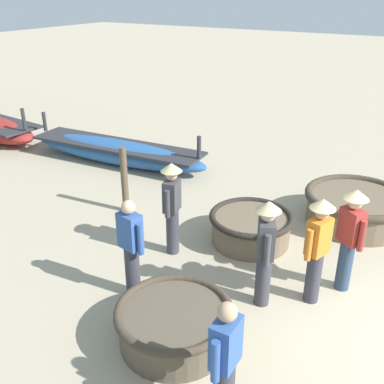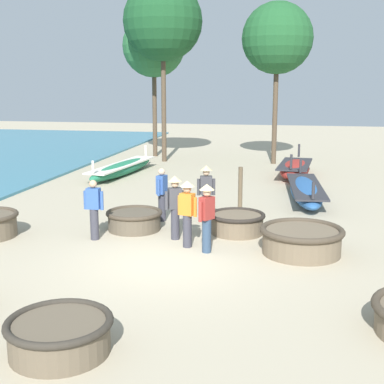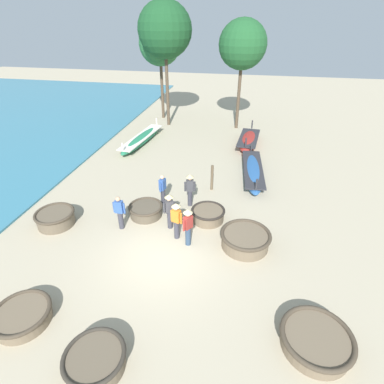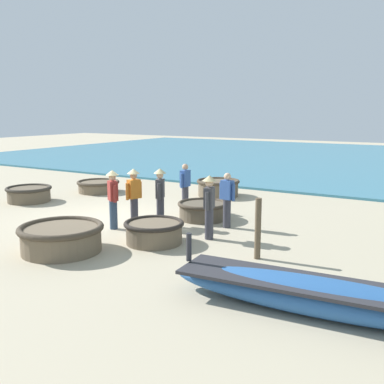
# 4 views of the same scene
# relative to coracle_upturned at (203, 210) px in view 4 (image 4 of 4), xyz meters

# --- Properties ---
(ground_plane) EXTENTS (80.00, 80.00, 0.00)m
(ground_plane) POSITION_rel_coracle_upturned_xyz_m (1.49, -2.45, -0.29)
(ground_plane) COLOR tan
(sea) EXTENTS (28.00, 52.00, 0.10)m
(sea) POSITION_rel_coracle_upturned_xyz_m (-19.60, 1.55, -0.24)
(sea) COLOR teal
(sea) RESTS_ON ground
(coracle_upturned) EXTENTS (1.56, 1.56, 0.54)m
(coracle_upturned) POSITION_rel_coracle_upturned_xyz_m (0.00, 0.00, 0.00)
(coracle_upturned) COLOR brown
(coracle_upturned) RESTS_ON ground
(coracle_front_right) EXTENTS (1.72, 1.72, 0.47)m
(coracle_front_right) POSITION_rel_coracle_upturned_xyz_m (-1.85, -5.97, -0.03)
(coracle_front_right) COLOR brown
(coracle_front_right) RESTS_ON ground
(coracle_weathered) EXTENTS (1.63, 1.63, 0.55)m
(coracle_weathered) POSITION_rel_coracle_upturned_xyz_m (0.91, -6.81, 0.01)
(coracle_weathered) COLOR brown
(coracle_weathered) RESTS_ON ground
(coracle_far_right) EXTENTS (1.68, 1.68, 0.64)m
(coracle_far_right) POSITION_rel_coracle_upturned_xyz_m (-3.64, -1.39, 0.05)
(coracle_far_right) COLOR brown
(coracle_far_right) RESTS_ON ground
(coracle_front_left) EXTENTS (1.99, 1.99, 0.65)m
(coracle_front_left) POSITION_rel_coracle_upturned_xyz_m (4.52, -1.27, 0.06)
(coracle_front_left) COLOR brown
(coracle_front_left) RESTS_ON ground
(coracle_nearest) EXTENTS (1.52, 1.52, 0.56)m
(coracle_nearest) POSITION_rel_coracle_upturned_xyz_m (2.82, 0.19, 0.01)
(coracle_nearest) COLOR brown
(coracle_nearest) RESTS_ON ground
(long_boat_blue_hull) EXTENTS (1.39, 5.26, 1.07)m
(long_boat_blue_hull) POSITION_rel_coracle_upturned_xyz_m (4.70, 4.86, 0.02)
(long_boat_blue_hull) COLOR #285693
(long_boat_blue_hull) RESTS_ON ground
(fisherman_crouching) EXTENTS (0.48, 0.36, 1.67)m
(fisherman_crouching) POSITION_rel_coracle_upturned_xyz_m (1.31, -0.67, 0.66)
(fisherman_crouching) COLOR #383842
(fisherman_crouching) RESTS_ON ground
(fisherman_standing_left) EXTENTS (0.37, 0.45, 1.67)m
(fisherman_standing_left) POSITION_rel_coracle_upturned_xyz_m (2.29, -1.59, 0.66)
(fisherman_standing_left) COLOR #2D425B
(fisherman_standing_left) RESTS_ON ground
(fisherman_hauling) EXTENTS (0.28, 0.52, 1.57)m
(fisherman_hauling) POSITION_rel_coracle_upturned_xyz_m (0.52, 1.08, 0.54)
(fisherman_hauling) COLOR #383842
(fisherman_hauling) RESTS_ON ground
(fisherman_with_hat) EXTENTS (0.52, 0.36, 1.67)m
(fisherman_with_hat) POSITION_rel_coracle_upturned_xyz_m (1.80, 1.21, 0.66)
(fisherman_with_hat) COLOR #383842
(fisherman_with_hat) RESTS_ON ground
(fisherman_by_coracle) EXTENTS (0.53, 0.22, 1.57)m
(fisherman_by_coracle) POSITION_rel_coracle_upturned_xyz_m (-0.74, -1.09, 0.54)
(fisherman_by_coracle) COLOR #383842
(fisherman_by_coracle) RESTS_ON ground
(fisherman_standing_right) EXTENTS (0.51, 0.36, 1.67)m
(fisherman_standing_right) POSITION_rel_coracle_upturned_xyz_m (1.75, -1.27, 0.66)
(fisherman_standing_right) COLOR #383842
(fisherman_standing_right) RESTS_ON ground
(mooring_post_inland) EXTENTS (0.14, 0.14, 1.39)m
(mooring_post_inland) POSITION_rel_coracle_upturned_xyz_m (2.63, 2.90, 0.40)
(mooring_post_inland) COLOR brown
(mooring_post_inland) RESTS_ON ground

